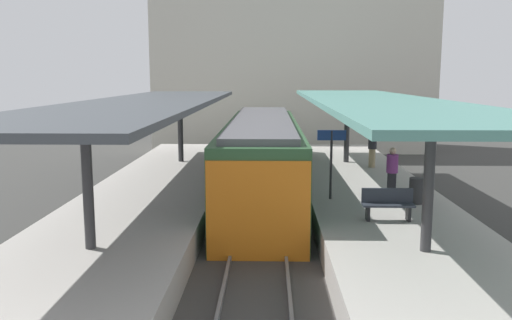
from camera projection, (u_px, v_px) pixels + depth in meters
The scene contains 15 objects.
ground_plane at pixel (260, 230), 17.10m from camera, with size 80.00×80.00×0.00m, color #383835.
platform_left at pixel (142, 214), 17.12m from camera, with size 4.40×28.00×1.00m, color #ADA8A0.
platform_right at pixel (380, 216), 16.93m from camera, with size 4.40×28.00×1.00m, color #ADA8A0.
track_ballast at pixel (260, 227), 17.09m from camera, with size 3.20×28.00×0.20m, color #423F3D.
rail_near_side at pixel (238, 222), 17.08m from camera, with size 0.08×28.00×0.14m, color slate.
rail_far_side at pixel (283, 222), 17.04m from camera, with size 0.08×28.00×0.14m, color slate.
commuter_train at pixel (262, 158), 20.79m from camera, with size 2.78×14.91×3.10m.
canopy_left at pixel (149, 104), 17.96m from camera, with size 4.18×21.00×3.09m.
canopy_right at pixel (375, 102), 17.76m from camera, with size 4.18×21.00×3.15m.
platform_bench at pixel (388, 203), 14.53m from camera, with size 1.40×0.41×0.86m.
platform_sign at pixel (331, 149), 16.85m from camera, with size 0.90×0.08×2.21m.
litter_bin at pixel (416, 191), 16.43m from camera, with size 0.44×0.44×0.80m, color #2D2D30.
passenger_near_bench at pixel (392, 173), 16.89m from camera, with size 0.36×0.36×1.67m.
passenger_mid_platform at pixel (372, 148), 22.91m from camera, with size 0.36×0.36×1.64m.
station_building_backdrop at pixel (292, 67), 35.95m from camera, with size 18.00×6.00×11.00m, color beige.
Camera 1 is at (0.28, -16.54, 4.89)m, focal length 37.46 mm.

